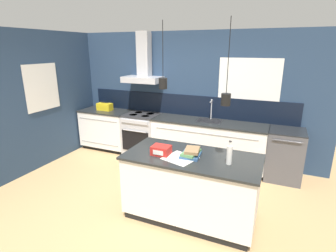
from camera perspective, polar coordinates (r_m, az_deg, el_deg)
name	(u,v)px	position (r m, az deg, el deg)	size (l,w,h in m)	color
ground_plane	(140,201)	(4.23, -6.11, -15.94)	(16.00, 16.00, 0.00)	tan
wall_back	(183,94)	(5.49, 3.29, 6.99)	(5.60, 2.20, 2.60)	navy
wall_left	(48,99)	(5.76, -24.63, 5.45)	(0.08, 3.80, 2.60)	navy
counter_run_left	(107,129)	(6.25, -13.08, -0.65)	(1.15, 0.64, 0.91)	black
counter_run_sink	(207,143)	(5.25, 8.59, -3.74)	(2.22, 0.64, 1.31)	black
oven_range	(142,134)	(5.76, -5.62, -1.82)	(0.72, 0.66, 0.91)	#B5B5BA
dishwasher	(284,155)	(5.11, 24.02, -5.71)	(0.60, 0.65, 0.91)	#4C4C51
kitchen_island	(191,186)	(3.68, 5.09, -12.96)	(1.78, 0.88, 0.91)	black
bottle_on_island	(229,154)	(3.28, 13.21, -6.05)	(0.07, 0.07, 0.30)	silver
book_stack	(191,153)	(3.45, 5.08, -5.85)	(0.27, 0.33, 0.11)	#335684
red_supply_box	(161,150)	(3.49, -1.51, -5.29)	(0.24, 0.20, 0.12)	red
paper_pile	(180,158)	(3.39, 2.63, -7.02)	(0.46, 0.45, 0.01)	silver
yellow_toolbox	(105,107)	(6.13, -13.61, 4.11)	(0.34, 0.18, 0.19)	gold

